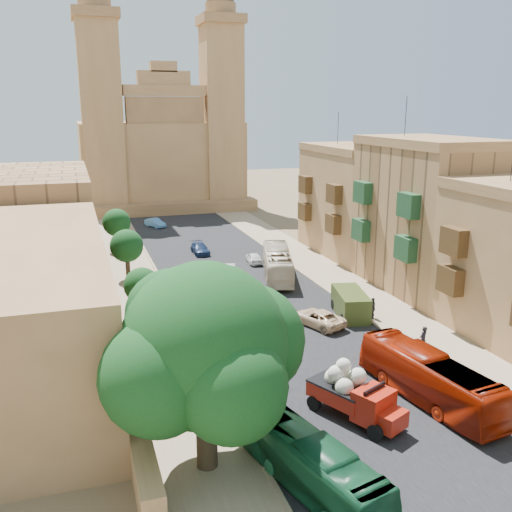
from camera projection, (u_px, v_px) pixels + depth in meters
ground at (431, 477)px, 26.00m from camera, size 260.00×260.00×0.00m
road_surface at (243, 287)px, 53.63m from camera, size 14.00×140.00×0.01m
sidewalk_east at (335, 278)px, 56.45m from camera, size 5.00×140.00×0.01m
sidewalk_west at (141, 297)px, 50.81m from camera, size 5.00×140.00×0.01m
kerb_east at (312, 280)px, 55.69m from camera, size 0.25×140.00×0.12m
kerb_west at (169, 293)px, 51.54m from camera, size 0.25×140.00×0.12m
townhouse_c at (425, 214)px, 52.02m from camera, size 9.00×14.00×17.40m
townhouse_d at (354, 200)px, 65.10m from camera, size 9.00×14.00×15.90m
west_wall at (115, 332)px, 40.48m from camera, size 1.00×40.00×1.80m
west_building_low at (25, 305)px, 36.18m from camera, size 10.00×28.00×8.40m
west_building_mid at (41, 219)px, 59.92m from camera, size 10.00×22.00×10.00m
church at (160, 149)px, 96.00m from camera, size 28.00×22.50×36.30m
ficus_tree at (207, 351)px, 25.42m from camera, size 9.89×9.10×9.89m
street_tree_a at (166, 331)px, 33.13m from camera, size 3.66×3.66×5.63m
street_tree_b at (142, 286)px, 44.40m from camera, size 2.82×2.82×4.34m
street_tree_c at (127, 246)px, 55.35m from camera, size 3.22×3.22×4.95m
street_tree_d at (117, 223)px, 66.39m from camera, size 3.25×3.25×5.00m
red_truck at (355, 394)px, 30.62m from camera, size 4.10×5.79×3.22m
olive_pickup at (350, 304)px, 45.98m from camera, size 3.15×5.26×2.03m
bus_green_north at (310, 463)px, 24.96m from camera, size 4.31×9.21×2.50m
bus_red_east at (430, 378)px, 32.47m from camera, size 3.77×10.39×2.83m
bus_cream_east at (278, 264)px, 56.11m from camera, size 5.38×10.82×2.94m
car_blue_a at (240, 357)px, 37.27m from camera, size 1.98×3.46×1.11m
car_white_a at (229, 272)px, 56.38m from camera, size 2.34×4.03×1.25m
car_cream at (318, 318)px, 43.96m from camera, size 3.64×5.05×1.28m
car_dkblue at (200, 249)px, 65.67m from camera, size 1.68×4.13×1.20m
car_white_b at (254, 258)px, 61.71m from camera, size 1.69×3.50×1.15m
car_blue_b at (155, 223)px, 80.36m from camera, size 2.72×3.92×1.22m
pedestrian_a at (423, 340)px, 38.99m from camera, size 0.83×0.71×1.93m
pedestrian_c at (373, 308)px, 45.42m from camera, size 0.71×1.10×1.74m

